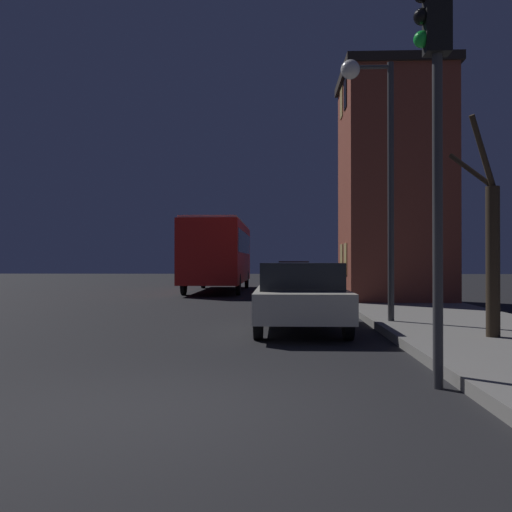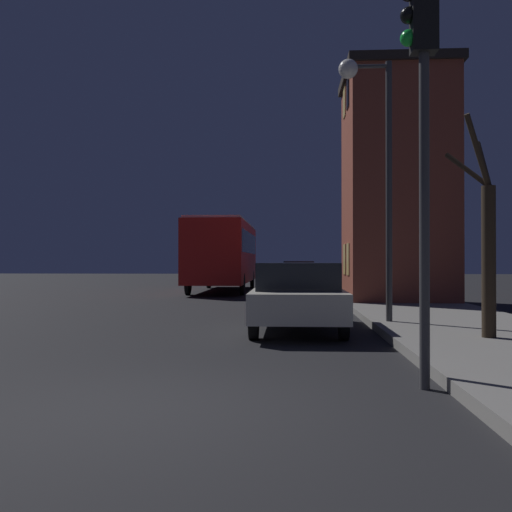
{
  "view_description": "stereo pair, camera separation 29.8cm",
  "coord_description": "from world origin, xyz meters",
  "views": [
    {
      "loc": [
        1.16,
        -5.72,
        1.52
      ],
      "look_at": [
        0.53,
        9.87,
        1.65
      ],
      "focal_mm": 40.0,
      "sensor_mm": 36.0,
      "label": 1
    },
    {
      "loc": [
        1.45,
        -5.7,
        1.52
      ],
      "look_at": [
        0.53,
        9.87,
        1.65
      ],
      "focal_mm": 40.0,
      "sensor_mm": 36.0,
      "label": 2
    }
  ],
  "objects": [
    {
      "name": "traffic_light",
      "position": [
        3.01,
        1.12,
        3.47
      ],
      "size": [
        0.43,
        0.24,
        4.88
      ],
      "color": "#38383A",
      "rests_on": "ground"
    },
    {
      "name": "car_near_lane",
      "position": [
        1.62,
        6.66,
        0.78
      ],
      "size": [
        1.89,
        4.62,
        1.47
      ],
      "color": "beige",
      "rests_on": "ground"
    },
    {
      "name": "streetlamp",
      "position": [
        3.29,
        7.15,
        4.29
      ],
      "size": [
        1.19,
        0.44,
        5.88
      ],
      "color": "#38383A",
      "rests_on": "sidewalk"
    },
    {
      "name": "car_mid_lane",
      "position": [
        1.6,
        15.74,
        0.76
      ],
      "size": [
        1.76,
        4.39,
        1.45
      ],
      "color": "black",
      "rests_on": "ground"
    },
    {
      "name": "bus",
      "position": [
        -1.83,
        22.51,
        2.04
      ],
      "size": [
        2.62,
        10.01,
        3.42
      ],
      "color": "red",
      "rests_on": "ground"
    },
    {
      "name": "car_far_lane",
      "position": [
        1.91,
        24.11,
        0.79
      ],
      "size": [
        1.73,
        4.07,
        1.49
      ],
      "color": "#B21E19",
      "rests_on": "ground"
    },
    {
      "name": "brick_building",
      "position": [
        5.21,
        14.58,
        4.21
      ],
      "size": [
        3.74,
        4.18,
        8.04
      ],
      "color": "brown",
      "rests_on": "sidewalk"
    },
    {
      "name": "ground_plane",
      "position": [
        0.0,
        0.0,
        0.0
      ],
      "size": [
        120.0,
        120.0,
        0.0
      ],
      "primitive_type": "plane",
      "color": "black"
    },
    {
      "name": "bare_tree",
      "position": [
        4.93,
        4.58,
        1.86
      ],
      "size": [
        0.83,
        1.44,
        3.87
      ],
      "color": "#2D2319",
      "rests_on": "sidewalk"
    }
  ]
}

